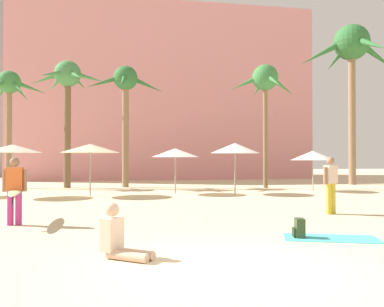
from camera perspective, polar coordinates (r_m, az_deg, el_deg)
ground at (r=6.57m, az=5.40°, el=-15.65°), size 120.00×120.00×0.00m
hotel_pink at (r=39.71m, az=-4.35°, el=7.41°), size 25.11×11.65×14.70m
hotel_tower_gray at (r=49.66m, az=-20.90°, el=16.40°), size 14.10×9.28×32.65m
palm_tree_far_left at (r=25.71m, az=-9.13°, el=8.59°), size 4.75×4.71×7.35m
palm_tree_left at (r=25.98m, az=-16.77°, el=9.02°), size 4.25×3.97×7.54m
palm_tree_center at (r=25.05m, az=10.03°, el=9.40°), size 4.06×4.05×7.25m
palm_tree_right at (r=30.55m, az=21.09°, el=12.87°), size 7.21×7.51×10.72m
palm_tree_far_right at (r=26.82m, az=-23.85°, el=7.67°), size 4.21×3.91×6.89m
cafe_umbrella_0 at (r=22.80m, az=16.27°, el=-0.27°), size 2.34×2.34×2.13m
cafe_umbrella_1 at (r=20.12m, az=-2.31°, el=0.10°), size 2.34×2.34×2.22m
cafe_umbrella_2 at (r=20.27m, az=5.93°, el=0.73°), size 2.42×2.42×2.48m
cafe_umbrella_4 at (r=19.95m, az=-23.41°, el=0.63°), size 2.49×2.49×2.34m
cafe_umbrella_5 at (r=19.52m, az=-13.81°, el=0.69°), size 2.70×2.70×2.39m
beach_towel at (r=9.45m, az=18.58°, el=-10.98°), size 2.14×1.52×0.01m
backpack at (r=9.29m, az=14.52°, el=-9.95°), size 0.29×0.33×0.42m
person_mid_left at (r=11.68m, az=-23.06°, el=-4.44°), size 0.69×2.77×1.74m
person_far_left at (r=13.48m, az=18.53°, el=-3.80°), size 0.59×0.35×1.76m
person_mid_center at (r=7.30m, az=-9.99°, el=-11.46°), size 0.93×0.83×0.94m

